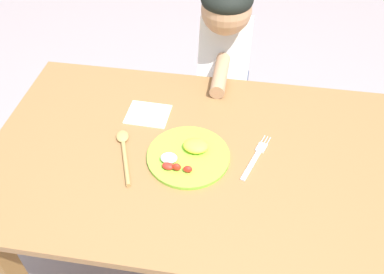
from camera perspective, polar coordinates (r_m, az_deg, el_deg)
ground_plane at (r=1.91m, az=0.61°, el=-17.38°), size 8.00×8.00×0.00m
dining_table at (r=1.41m, az=0.79°, el=-6.24°), size 1.34×0.81×0.73m
plate at (r=1.29m, az=-0.55°, el=-2.52°), size 0.26×0.26×0.04m
fork at (r=1.31m, az=8.71°, el=-2.84°), size 0.09×0.20×0.01m
spoon at (r=1.33m, az=-9.33°, el=-1.65°), size 0.11×0.23×0.02m
person at (r=1.81m, az=4.27°, el=7.63°), size 0.21×0.39×1.06m
napkin at (r=1.45m, az=-6.06°, el=3.12°), size 0.15×0.13×0.00m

